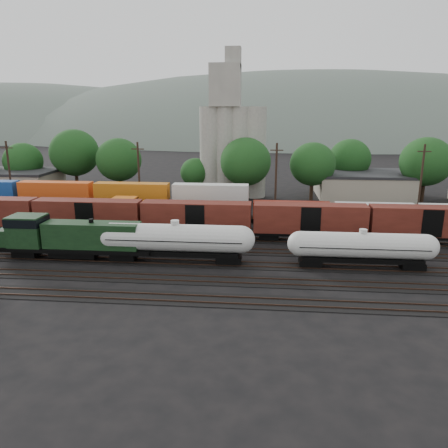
# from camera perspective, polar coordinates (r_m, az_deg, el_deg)

# --- Properties ---
(ground) EXTENTS (600.00, 600.00, 0.00)m
(ground) POSITION_cam_1_polar(r_m,az_deg,el_deg) (56.48, -5.22, -3.34)
(ground) COLOR black
(tracks) EXTENTS (180.00, 33.20, 0.20)m
(tracks) POSITION_cam_1_polar(r_m,az_deg,el_deg) (56.47, -5.22, -3.29)
(tracks) COLOR black
(tracks) RESTS_ON ground
(green_locomotive) EXTENTS (18.85, 3.33, 4.99)m
(green_locomotive) POSITION_cam_1_polar(r_m,az_deg,el_deg) (55.18, -19.99, -1.56)
(green_locomotive) COLOR black
(green_locomotive) RESTS_ON ground
(tank_car_a) EXTENTS (18.46, 3.30, 4.84)m
(tank_car_a) POSITION_cam_1_polar(r_m,az_deg,el_deg) (50.96, -6.36, -2.02)
(tank_car_a) COLOR silver
(tank_car_a) RESTS_ON ground
(tank_car_b) EXTENTS (16.59, 2.97, 4.35)m
(tank_car_b) POSITION_cam_1_polar(r_m,az_deg,el_deg) (51.20, 17.58, -2.87)
(tank_car_b) COLOR silver
(tank_car_b) RESTS_ON ground
(orange_locomotive) EXTENTS (17.36, 2.89, 4.34)m
(orange_locomotive) POSITION_cam_1_polar(r_m,az_deg,el_deg) (66.64, -9.25, 1.56)
(orange_locomotive) COLOR black
(orange_locomotive) RESTS_ON ground
(boxcar_string) EXTENTS (153.60, 2.90, 4.20)m
(boxcar_string) POSITION_cam_1_polar(r_m,az_deg,el_deg) (59.52, 3.73, 0.76)
(boxcar_string) COLOR black
(boxcar_string) RESTS_ON ground
(container_wall) EXTENTS (161.22, 2.60, 5.80)m
(container_wall) POSITION_cam_1_polar(r_m,az_deg,el_deg) (70.63, -5.52, 2.43)
(container_wall) COLOR black
(container_wall) RESTS_ON ground
(grain_silo) EXTENTS (13.40, 5.00, 29.00)m
(grain_silo) POSITION_cam_1_polar(r_m,az_deg,el_deg) (89.22, 1.01, 10.77)
(grain_silo) COLOR #A19E93
(grain_silo) RESTS_ON ground
(industrial_sheds) EXTENTS (119.38, 17.26, 5.10)m
(industrial_sheds) POSITION_cam_1_polar(r_m,az_deg,el_deg) (89.32, 3.09, 5.13)
(industrial_sheds) COLOR #9E937F
(industrial_sheds) RESTS_ON ground
(tree_band) EXTENTS (158.79, 21.98, 13.38)m
(tree_band) POSITION_cam_1_polar(r_m,az_deg,el_deg) (90.75, -2.25, 8.43)
(tree_band) COLOR black
(tree_band) RESTS_ON ground
(utility_poles) EXTENTS (122.20, 0.36, 12.00)m
(utility_poles) POSITION_cam_1_polar(r_m,az_deg,el_deg) (76.26, -2.30, 6.25)
(utility_poles) COLOR black
(utility_poles) RESTS_ON ground
(distant_hills) EXTENTS (860.00, 286.00, 130.00)m
(distant_hills) POSITION_cam_1_polar(r_m,az_deg,el_deg) (315.34, 7.96, 7.71)
(distant_hills) COLOR #59665B
(distant_hills) RESTS_ON ground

